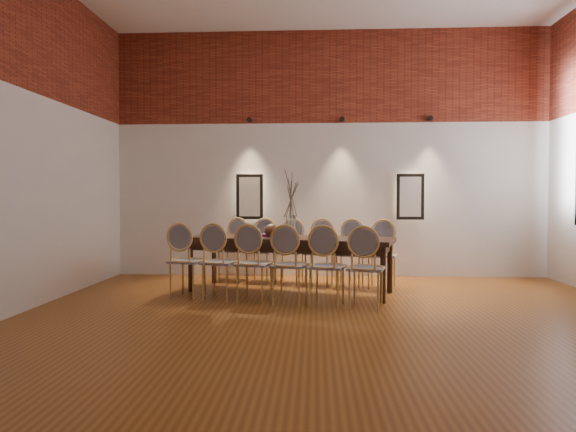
{
  "coord_description": "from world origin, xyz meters",
  "views": [
    {
      "loc": [
        -0.23,
        -4.92,
        1.28
      ],
      "look_at": [
        -0.57,
        1.6,
        1.05
      ],
      "focal_mm": 32.0,
      "sensor_mm": 36.0,
      "label": 1
    }
  ],
  "objects_px": {
    "dining_table": "(290,265)",
    "chair_near_e": "(327,267)",
    "chair_far_f": "(382,255)",
    "bowl": "(273,230)",
    "chair_near_a": "(188,261)",
    "chair_near_b": "(220,262)",
    "vase": "(291,226)",
    "book": "(269,235)",
    "chair_near_d": "(290,265)",
    "chair_far_d": "(319,253)",
    "chair_near_c": "(254,264)",
    "chair_far_a": "(233,250)",
    "chair_near_f": "(366,268)",
    "chair_far_c": "(289,252)",
    "chair_far_b": "(261,251)",
    "chair_far_e": "(350,254)"
  },
  "relations": [
    {
      "from": "dining_table",
      "to": "chair_near_e",
      "type": "xyz_separation_m",
      "value": [
        0.49,
        -0.87,
        0.09
      ]
    },
    {
      "from": "chair_far_f",
      "to": "bowl",
      "type": "height_order",
      "value": "chair_far_f"
    },
    {
      "from": "chair_near_a",
      "to": "bowl",
      "type": "bearing_deg",
      "value": 35.93
    },
    {
      "from": "chair_near_b",
      "to": "bowl",
      "type": "distance_m",
      "value": 0.9
    },
    {
      "from": "chair_far_f",
      "to": "vase",
      "type": "relative_size",
      "value": 3.13
    },
    {
      "from": "chair_near_b",
      "to": "book",
      "type": "relative_size",
      "value": 3.62
    },
    {
      "from": "chair_near_d",
      "to": "chair_near_b",
      "type": "bearing_deg",
      "value": 180.0
    },
    {
      "from": "chair_near_a",
      "to": "chair_far_d",
      "type": "relative_size",
      "value": 1.0
    },
    {
      "from": "chair_near_c",
      "to": "bowl",
      "type": "xyz_separation_m",
      "value": [
        0.18,
        0.65,
        0.37
      ]
    },
    {
      "from": "chair_near_e",
      "to": "chair_far_a",
      "type": "height_order",
      "value": "same"
    },
    {
      "from": "bowl",
      "to": "book",
      "type": "distance_m",
      "value": 0.18
    },
    {
      "from": "chair_near_a",
      "to": "chair_far_a",
      "type": "bearing_deg",
      "value": 90.0
    },
    {
      "from": "chair_near_c",
      "to": "chair_near_e",
      "type": "relative_size",
      "value": 1.0
    },
    {
      "from": "chair_near_a",
      "to": "chair_near_f",
      "type": "xyz_separation_m",
      "value": [
        2.23,
        -0.58,
        0.0
      ]
    },
    {
      "from": "chair_near_a",
      "to": "chair_far_d",
      "type": "height_order",
      "value": "same"
    },
    {
      "from": "book",
      "to": "chair_near_d",
      "type": "bearing_deg",
      "value": -69.55
    },
    {
      "from": "dining_table",
      "to": "chair_near_a",
      "type": "height_order",
      "value": "chair_near_a"
    },
    {
      "from": "chair_far_a",
      "to": "chair_far_c",
      "type": "height_order",
      "value": "same"
    },
    {
      "from": "chair_near_a",
      "to": "chair_far_b",
      "type": "height_order",
      "value": "same"
    },
    {
      "from": "chair_near_b",
      "to": "chair_far_b",
      "type": "relative_size",
      "value": 1.0
    },
    {
      "from": "chair_near_b",
      "to": "bowl",
      "type": "height_order",
      "value": "chair_near_b"
    },
    {
      "from": "dining_table",
      "to": "chair_near_b",
      "type": "bearing_deg",
      "value": -133.65
    },
    {
      "from": "chair_near_c",
      "to": "chair_near_f",
      "type": "xyz_separation_m",
      "value": [
        1.34,
        -0.35,
        0.0
      ]
    },
    {
      "from": "dining_table",
      "to": "chair_near_b",
      "type": "xyz_separation_m",
      "value": [
        -0.85,
        -0.53,
        0.09
      ]
    },
    {
      "from": "chair_far_b",
      "to": "book",
      "type": "relative_size",
      "value": 3.62
    },
    {
      "from": "chair_far_f",
      "to": "chair_far_e",
      "type": "bearing_deg",
      "value": 0.0
    },
    {
      "from": "chair_far_a",
      "to": "chair_far_f",
      "type": "distance_m",
      "value": 2.3
    },
    {
      "from": "chair_near_b",
      "to": "book",
      "type": "xyz_separation_m",
      "value": [
        0.55,
        0.68,
        0.3
      ]
    },
    {
      "from": "chair_near_b",
      "to": "chair_far_a",
      "type": "relative_size",
      "value": 1.0
    },
    {
      "from": "chair_near_c",
      "to": "chair_far_b",
      "type": "relative_size",
      "value": 1.0
    },
    {
      "from": "chair_near_b",
      "to": "chair_far_d",
      "type": "distance_m",
      "value": 1.72
    },
    {
      "from": "dining_table",
      "to": "chair_far_d",
      "type": "height_order",
      "value": "chair_far_d"
    },
    {
      "from": "chair_near_d",
      "to": "chair_near_f",
      "type": "relative_size",
      "value": 1.0
    },
    {
      "from": "book",
      "to": "chair_far_b",
      "type": "bearing_deg",
      "value": 104.71
    },
    {
      "from": "chair_near_c",
      "to": "chair_near_e",
      "type": "distance_m",
      "value": 0.92
    },
    {
      "from": "chair_far_c",
      "to": "book",
      "type": "relative_size",
      "value": 3.62
    },
    {
      "from": "chair_near_e",
      "to": "chair_far_c",
      "type": "relative_size",
      "value": 1.0
    },
    {
      "from": "chair_near_e",
      "to": "chair_far_a",
      "type": "relative_size",
      "value": 1.0
    },
    {
      "from": "chair_near_b",
      "to": "chair_far_a",
      "type": "distance_m",
      "value": 1.52
    },
    {
      "from": "chair_near_a",
      "to": "chair_near_e",
      "type": "bearing_deg",
      "value": -0.0
    },
    {
      "from": "chair_near_d",
      "to": "book",
      "type": "bearing_deg",
      "value": 124.96
    },
    {
      "from": "chair_near_b",
      "to": "chair_far_d",
      "type": "height_order",
      "value": "same"
    },
    {
      "from": "bowl",
      "to": "chair_far_b",
      "type": "bearing_deg",
      "value": 106.74
    },
    {
      "from": "chair_far_a",
      "to": "chair_far_f",
      "type": "bearing_deg",
      "value": -180.0
    },
    {
      "from": "book",
      "to": "chair_far_e",
      "type": "bearing_deg",
      "value": 18.21
    },
    {
      "from": "chair_near_a",
      "to": "chair_far_a",
      "type": "xyz_separation_m",
      "value": [
        0.36,
        1.4,
        0.0
      ]
    },
    {
      "from": "chair_near_a",
      "to": "chair_far_f",
      "type": "height_order",
      "value": "same"
    },
    {
      "from": "bowl",
      "to": "chair_near_d",
      "type": "bearing_deg",
      "value": -70.7
    },
    {
      "from": "chair_far_f",
      "to": "chair_far_a",
      "type": "bearing_deg",
      "value": 0.0
    },
    {
      "from": "chair_near_a",
      "to": "chair_far_c",
      "type": "bearing_deg",
      "value": 57.54
    }
  ]
}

